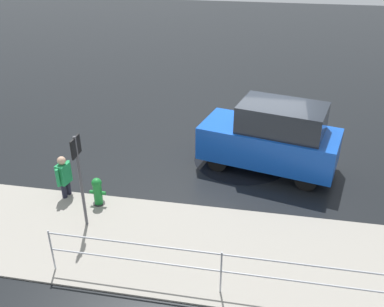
% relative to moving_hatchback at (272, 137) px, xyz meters
% --- Properties ---
extents(ground_plane, '(60.00, 60.00, 0.00)m').
position_rel_moving_hatchback_xyz_m(ground_plane, '(0.31, -0.28, -1.03)').
color(ground_plane, black).
extents(kerb_strip, '(24.00, 3.20, 0.04)m').
position_rel_moving_hatchback_xyz_m(kerb_strip, '(0.31, 3.92, -1.01)').
color(kerb_strip, gray).
rests_on(kerb_strip, ground).
extents(moving_hatchback, '(4.19, 2.56, 2.06)m').
position_rel_moving_hatchback_xyz_m(moving_hatchback, '(0.00, 0.00, 0.00)').
color(moving_hatchback, blue).
rests_on(moving_hatchback, ground).
extents(fire_hydrant, '(0.42, 0.31, 0.80)m').
position_rel_moving_hatchback_xyz_m(fire_hydrant, '(4.30, 2.71, -0.63)').
color(fire_hydrant, '#197A2D').
rests_on(fire_hydrant, ground).
extents(pedestrian, '(0.31, 0.56, 1.22)m').
position_rel_moving_hatchback_xyz_m(pedestrian, '(5.28, 2.51, -0.34)').
color(pedestrian, '#1E8C4C').
rests_on(pedestrian, ground).
extents(metal_railing, '(10.53, 0.04, 1.05)m').
position_rel_moving_hatchback_xyz_m(metal_railing, '(-0.91, 5.12, -0.28)').
color(metal_railing, '#B7BABF').
rests_on(metal_railing, ground).
extents(sign_post, '(0.07, 0.44, 2.40)m').
position_rel_moving_hatchback_xyz_m(sign_post, '(4.28, 3.57, 0.55)').
color(sign_post, '#4C4C51').
rests_on(sign_post, ground).
extents(puddle_patch, '(2.91, 2.91, 0.01)m').
position_rel_moving_hatchback_xyz_m(puddle_patch, '(0.86, -0.33, -1.02)').
color(puddle_patch, black).
rests_on(puddle_patch, ground).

